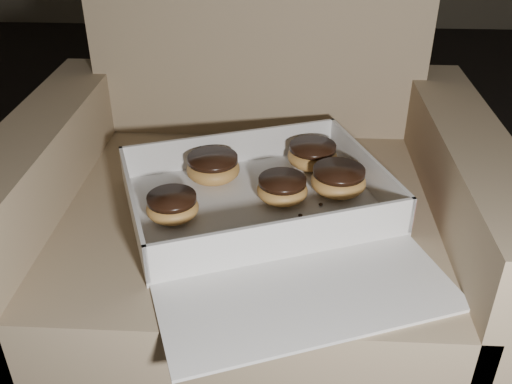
% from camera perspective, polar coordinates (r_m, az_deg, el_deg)
% --- Properties ---
extents(floor, '(4.50, 4.50, 0.00)m').
position_cam_1_polar(floor, '(1.32, 10.34, -10.49)').
color(floor, black).
rests_on(floor, ground).
extents(armchair, '(0.79, 0.67, 0.83)m').
position_cam_1_polar(armchair, '(1.04, -0.40, -4.29)').
color(armchair, '#927C5D').
rests_on(armchair, floor).
extents(bakery_box, '(0.52, 0.56, 0.07)m').
position_cam_1_polar(bakery_box, '(0.88, 1.01, -2.12)').
color(bakery_box, silver).
rests_on(bakery_box, armchair).
extents(donut_a, '(0.09, 0.09, 0.05)m').
position_cam_1_polar(donut_a, '(0.94, 8.23, 1.18)').
color(donut_a, '#C68A45').
rests_on(donut_a, bakery_box).
extents(donut_b, '(0.09, 0.09, 0.05)m').
position_cam_1_polar(donut_b, '(0.97, -4.32, 2.47)').
color(donut_b, '#C68A45').
rests_on(donut_b, bakery_box).
extents(donut_c, '(0.08, 0.08, 0.04)m').
position_cam_1_polar(donut_c, '(0.91, 2.64, 0.34)').
color(donut_c, '#C68A45').
rests_on(donut_c, bakery_box).
extents(donut_d, '(0.08, 0.08, 0.04)m').
position_cam_1_polar(donut_d, '(0.87, -8.36, -1.42)').
color(donut_d, '#C68A45').
rests_on(donut_d, bakery_box).
extents(donut_e, '(0.09, 0.09, 0.04)m').
position_cam_1_polar(donut_e, '(1.01, 5.66, 3.71)').
color(donut_e, '#C68A45').
rests_on(donut_e, bakery_box).
extents(crumb_a, '(0.01, 0.01, 0.00)m').
position_cam_1_polar(crumb_a, '(0.91, 6.50, -1.24)').
color(crumb_a, black).
rests_on(crumb_a, bakery_box).
extents(crumb_b, '(0.01, 0.01, 0.00)m').
position_cam_1_polar(crumb_b, '(0.91, 2.44, -1.11)').
color(crumb_b, black).
rests_on(crumb_b, bakery_box).
extents(crumb_c, '(0.01, 0.01, 0.00)m').
position_cam_1_polar(crumb_c, '(0.90, 11.10, -1.91)').
color(crumb_c, black).
rests_on(crumb_c, bakery_box).
extents(crumb_d, '(0.01, 0.01, 0.00)m').
position_cam_1_polar(crumb_d, '(0.88, 4.46, -2.33)').
color(crumb_d, black).
rests_on(crumb_d, bakery_box).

